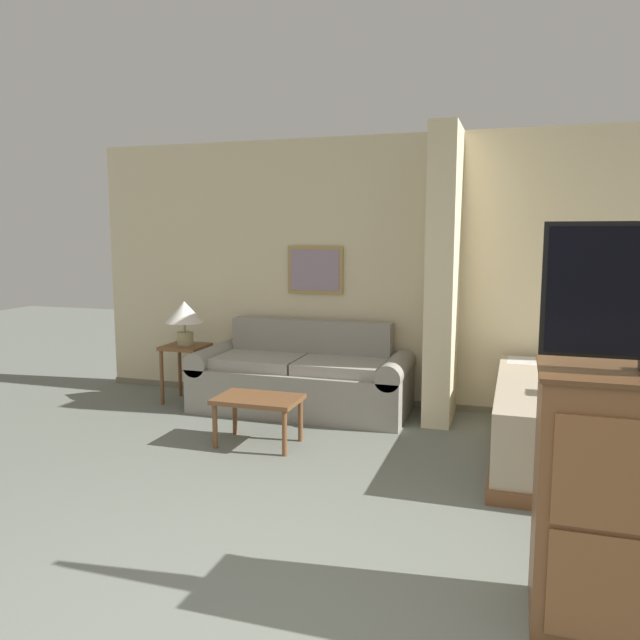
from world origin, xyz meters
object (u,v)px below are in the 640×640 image
at_px(coffee_table, 258,403).
at_px(table_lamp, 184,315).
at_px(bed, 619,424).
at_px(couch, 302,378).

height_order(coffee_table, table_lamp, table_lamp).
xyz_separation_m(coffee_table, bed, (2.67, 0.42, -0.04)).
distance_m(table_lamp, bed, 3.96).
bearing_deg(bed, couch, 166.60).
xyz_separation_m(coffee_table, table_lamp, (-1.20, 0.98, 0.54)).
relative_size(coffee_table, table_lamp, 1.52).
bearing_deg(table_lamp, coffee_table, -39.16).
xyz_separation_m(table_lamp, bed, (3.88, -0.56, -0.59)).
bearing_deg(table_lamp, bed, -8.28).
relative_size(couch, table_lamp, 4.69).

